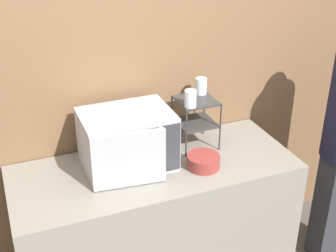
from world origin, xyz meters
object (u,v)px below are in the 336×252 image
object	(u,v)px
glass_back_right	(201,86)
glass_front_left	(190,98)
dish_rack	(196,113)
microwave	(127,140)
bowl	(203,161)

from	to	relation	value
glass_back_right	glass_front_left	bearing A→B (deg)	-133.17
dish_rack	glass_back_right	world-z (taller)	glass_back_right
dish_rack	glass_front_left	bearing A→B (deg)	-134.53
glass_front_left	microwave	bearing A→B (deg)	-179.49
microwave	bowl	distance (m)	0.46
glass_front_left	dish_rack	bearing A→B (deg)	45.47
microwave	dish_rack	bearing A→B (deg)	9.49
microwave	bowl	xyz separation A→B (m)	(0.40, -0.18, -0.13)
microwave	bowl	bearing A→B (deg)	-24.60
microwave	bowl	size ratio (longest dim) A/B	2.70
glass_back_right	bowl	xyz separation A→B (m)	(-0.13, -0.34, -0.33)
glass_front_left	glass_back_right	bearing A→B (deg)	46.83
microwave	dish_rack	xyz separation A→B (m)	(0.47, 0.08, 0.06)
glass_front_left	bowl	world-z (taller)	glass_front_left
dish_rack	bowl	size ratio (longest dim) A/B	1.63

